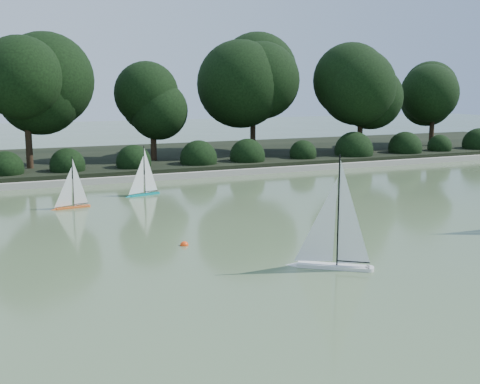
{
  "coord_description": "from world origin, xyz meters",
  "views": [
    {
      "loc": [
        -4.42,
        -8.2,
        2.77
      ],
      "look_at": [
        0.26,
        2.48,
        0.7
      ],
      "focal_mm": 45.0,
      "sensor_mm": 36.0,
      "label": 1
    }
  ],
  "objects_px": {
    "sailboat_white_a": "(327,249)",
    "sailboat_orange": "(69,200)",
    "race_buoy": "(184,245)",
    "sailboat_teal": "(141,187)"
  },
  "relations": [
    {
      "from": "sailboat_white_a",
      "to": "sailboat_orange",
      "type": "distance_m",
      "value": 6.94
    },
    {
      "from": "race_buoy",
      "to": "sailboat_orange",
      "type": "bearing_deg",
      "value": 108.47
    },
    {
      "from": "sailboat_teal",
      "to": "race_buoy",
      "type": "bearing_deg",
      "value": -96.1
    },
    {
      "from": "sailboat_white_a",
      "to": "race_buoy",
      "type": "relative_size",
      "value": 12.61
    },
    {
      "from": "sailboat_orange",
      "to": "race_buoy",
      "type": "relative_size",
      "value": 8.55
    },
    {
      "from": "sailboat_white_a",
      "to": "sailboat_orange",
      "type": "xyz_separation_m",
      "value": [
        -2.98,
        6.27,
        -0.09
      ]
    },
    {
      "from": "race_buoy",
      "to": "sailboat_teal",
      "type": "bearing_deg",
      "value": 83.9
    },
    {
      "from": "sailboat_white_a",
      "to": "sailboat_orange",
      "type": "height_order",
      "value": "sailboat_white_a"
    },
    {
      "from": "sailboat_white_a",
      "to": "sailboat_orange",
      "type": "relative_size",
      "value": 1.48
    },
    {
      "from": "sailboat_white_a",
      "to": "sailboat_teal",
      "type": "height_order",
      "value": "sailboat_white_a"
    }
  ]
}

